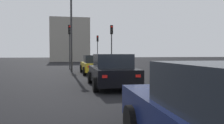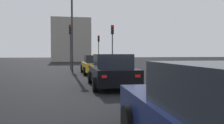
% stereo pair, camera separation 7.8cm
% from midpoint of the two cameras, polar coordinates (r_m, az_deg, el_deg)
% --- Properties ---
extents(ground_plane, '(160.00, 160.00, 0.20)m').
position_cam_midpoint_polar(ground_plane, '(9.82, 1.75, -7.74)').
color(ground_plane, black).
extents(car_yellow_lead, '(4.44, 2.14, 1.46)m').
position_cam_midpoint_polar(car_yellow_lead, '(17.40, -4.69, -0.70)').
color(car_yellow_lead, gold).
rests_on(car_yellow_lead, ground_plane).
extents(car_black_second, '(4.38, 2.08, 1.57)m').
position_cam_midpoint_polar(car_black_second, '(10.57, -0.31, -2.35)').
color(car_black_second, black).
rests_on(car_black_second, ground_plane).
extents(traffic_light_near_left, '(0.33, 0.31, 4.42)m').
position_cam_midpoint_polar(traffic_light_near_left, '(22.44, -10.99, 6.21)').
color(traffic_light_near_left, '#2D2D30').
rests_on(traffic_light_near_left, ground_plane).
extents(traffic_light_near_right, '(0.32, 0.30, 4.44)m').
position_cam_midpoint_polar(traffic_light_near_right, '(22.33, -0.21, 6.29)').
color(traffic_light_near_right, '#2D2D30').
rests_on(traffic_light_near_right, ground_plane).
extents(traffic_light_far_left, '(0.32, 0.28, 4.28)m').
position_cam_midpoint_polar(traffic_light_far_left, '(33.29, -3.82, 4.76)').
color(traffic_light_far_left, '#2D2D30').
rests_on(traffic_light_far_left, ground_plane).
extents(street_lamp_kerbside, '(0.56, 0.36, 6.52)m').
position_cam_midpoint_polar(street_lamp_kerbside, '(19.20, -10.60, 9.06)').
color(street_lamp_kerbside, '#2D2D30').
rests_on(street_lamp_kerbside, ground_plane).
extents(building_facade_left, '(12.51, 7.54, 8.48)m').
position_cam_midpoint_polar(building_facade_left, '(48.72, -10.83, 5.30)').
color(building_facade_left, gray).
rests_on(building_facade_left, ground_plane).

